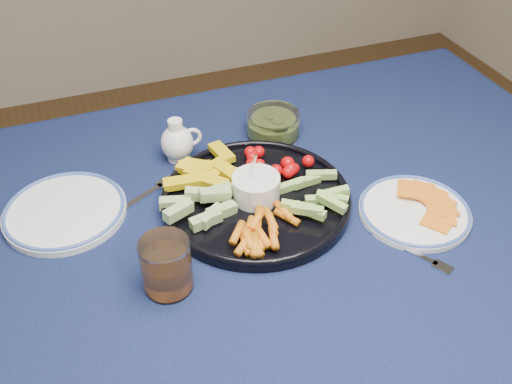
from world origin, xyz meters
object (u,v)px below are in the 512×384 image
object	(u,v)px
crudite_platter	(255,196)
cheese_plate	(415,210)
dining_table	(229,274)
creamer_pitcher	(178,142)
juice_tumbler	(167,268)
side_plate_extra	(65,211)
pickle_bowl	(273,125)

from	to	relation	value
crudite_platter	cheese_plate	bearing A→B (deg)	-25.83
dining_table	creamer_pitcher	world-z (taller)	creamer_pitcher
dining_table	juice_tumbler	bearing A→B (deg)	-151.71
crudite_platter	juice_tumbler	world-z (taller)	crudite_platter
cheese_plate	side_plate_extra	world-z (taller)	cheese_plate
crudite_platter	juice_tumbler	distance (m)	0.25
pickle_bowl	dining_table	bearing A→B (deg)	-125.18
juice_tumbler	dining_table	bearing A→B (deg)	28.29
side_plate_extra	crudite_platter	bearing A→B (deg)	-15.62
dining_table	pickle_bowl	size ratio (longest dim) A/B	14.08
crudite_platter	side_plate_extra	bearing A→B (deg)	164.38
dining_table	creamer_pitcher	bearing A→B (deg)	93.57
side_plate_extra	dining_table	bearing A→B (deg)	-33.48
pickle_bowl	juice_tumbler	distance (m)	0.48
crudite_platter	creamer_pitcher	xyz separation A→B (m)	(-0.10, 0.20, 0.02)
juice_tumbler	pickle_bowl	bearing A→B (deg)	47.43
creamer_pitcher	side_plate_extra	distance (m)	0.27
juice_tumbler	side_plate_extra	size ratio (longest dim) A/B	0.42
dining_table	crudite_platter	world-z (taller)	crudite_platter
crudite_platter	creamer_pitcher	size ratio (longest dim) A/B	3.83
juice_tumbler	side_plate_extra	bearing A→B (deg)	120.52
juice_tumbler	side_plate_extra	world-z (taller)	juice_tumbler
dining_table	crudite_platter	size ratio (longest dim) A/B	4.55
dining_table	cheese_plate	size ratio (longest dim) A/B	7.94
crudite_platter	pickle_bowl	xyz separation A→B (m)	(0.12, 0.21, 0.00)
cheese_plate	pickle_bowl	bearing A→B (deg)	113.65
crudite_platter	dining_table	bearing A→B (deg)	-136.53
crudite_platter	side_plate_extra	distance (m)	0.36
side_plate_extra	cheese_plate	bearing A→B (deg)	-20.28
dining_table	side_plate_extra	distance (m)	0.33
pickle_bowl	juice_tumbler	bearing A→B (deg)	-132.57
dining_table	pickle_bowl	xyz separation A→B (m)	(0.20, 0.29, 0.11)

